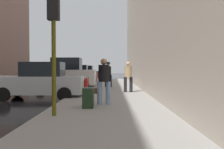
# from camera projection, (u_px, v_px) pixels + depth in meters

# --- Properties ---
(sidewalk) EXTENTS (4.00, 40.00, 0.15)m
(sidewalk) POSITION_uv_depth(u_px,v_px,m) (110.00, 101.00, 10.70)
(sidewalk) COLOR gray
(sidewalk) RESTS_ON ground_plane
(parked_silver_sedan) EXTENTS (4.25, 2.16, 1.79)m
(parked_silver_sedan) POSITION_uv_depth(u_px,v_px,m) (41.00, 81.00, 12.12)
(parked_silver_sedan) COLOR #B7BABF
(parked_silver_sedan) RESTS_ON ground_plane
(parked_white_van) EXTENTS (4.62, 2.10, 2.25)m
(parked_white_van) POSITION_uv_depth(u_px,v_px,m) (66.00, 74.00, 18.48)
(parked_white_van) COLOR silver
(parked_white_van) RESTS_ON ground_plane
(parked_red_hatchback) EXTENTS (4.23, 2.12, 1.79)m
(parked_red_hatchback) POSITION_uv_depth(u_px,v_px,m) (77.00, 75.00, 24.09)
(parked_red_hatchback) COLOR #B2191E
(parked_red_hatchback) RESTS_ON ground_plane
(parked_dark_green_sedan) EXTENTS (4.26, 2.17, 1.79)m
(parked_dark_green_sedan) POSITION_uv_depth(u_px,v_px,m) (84.00, 73.00, 30.63)
(parked_dark_green_sedan) COLOR #193828
(parked_dark_green_sedan) RESTS_ON ground_plane
(fire_hydrant) EXTENTS (0.42, 0.22, 0.70)m
(fire_hydrant) POSITION_uv_depth(u_px,v_px,m) (87.00, 83.00, 16.32)
(fire_hydrant) COLOR red
(fire_hydrant) RESTS_ON sidewalk
(traffic_light) EXTENTS (0.32, 0.32, 3.60)m
(traffic_light) POSITION_uv_depth(u_px,v_px,m) (55.00, 24.00, 7.02)
(traffic_light) COLOR #514C0F
(traffic_light) RESTS_ON sidewalk
(pedestrian_in_jeans) EXTENTS (0.51, 0.42, 1.71)m
(pedestrian_in_jeans) POSITION_uv_depth(u_px,v_px,m) (105.00, 79.00, 9.26)
(pedestrian_in_jeans) COLOR #728CB2
(pedestrian_in_jeans) RESTS_ON sidewalk
(pedestrian_with_fedora) EXTENTS (0.53, 0.49, 1.78)m
(pedestrian_with_fedora) POSITION_uv_depth(u_px,v_px,m) (109.00, 73.00, 17.70)
(pedestrian_with_fedora) COLOR black
(pedestrian_with_fedora) RESTS_ON sidewalk
(pedestrian_in_tan_coat) EXTENTS (0.51, 0.42, 1.71)m
(pedestrian_in_tan_coat) POSITION_uv_depth(u_px,v_px,m) (129.00, 75.00, 13.99)
(pedestrian_in_tan_coat) COLOR black
(pedestrian_in_tan_coat) RESTS_ON sidewalk
(rolling_suitcase) EXTENTS (0.36, 0.56, 1.04)m
(rolling_suitcase) POSITION_uv_depth(u_px,v_px,m) (89.00, 98.00, 8.53)
(rolling_suitcase) COLOR black
(rolling_suitcase) RESTS_ON sidewalk
(duffel_bag) EXTENTS (0.32, 0.44, 0.28)m
(duffel_bag) POSITION_uv_depth(u_px,v_px,m) (98.00, 91.00, 13.33)
(duffel_bag) COLOR #472D19
(duffel_bag) RESTS_ON sidewalk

